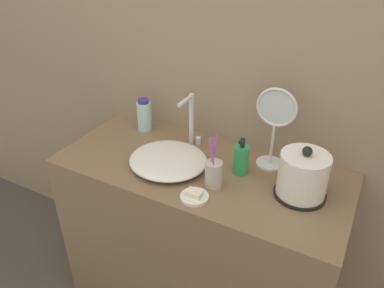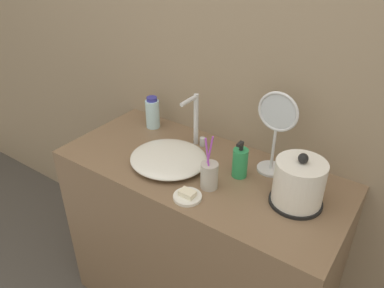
# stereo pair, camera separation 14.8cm
# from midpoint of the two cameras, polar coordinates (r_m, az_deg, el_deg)

# --- Properties ---
(wall_back) EXTENTS (6.00, 0.04, 2.60)m
(wall_back) POSITION_cam_midpoint_polar(r_m,az_deg,el_deg) (1.57, 3.51, 14.98)
(wall_back) COLOR gray
(wall_back) RESTS_ON ground_plane
(vanity_counter) EXTENTS (1.19, 0.53, 0.86)m
(vanity_counter) POSITION_cam_midpoint_polar(r_m,az_deg,el_deg) (1.80, -1.37, -15.07)
(vanity_counter) COLOR brown
(vanity_counter) RESTS_ON ground_plane
(sink_basin) EXTENTS (0.32, 0.30, 0.05)m
(sink_basin) POSITION_cam_midpoint_polar(r_m,az_deg,el_deg) (1.53, -6.43, -2.50)
(sink_basin) COLOR silver
(sink_basin) RESTS_ON vanity_counter
(faucet) EXTENTS (0.06, 0.12, 0.24)m
(faucet) POSITION_cam_midpoint_polar(r_m,az_deg,el_deg) (1.61, -2.76, 3.76)
(faucet) COLOR silver
(faucet) RESTS_ON vanity_counter
(electric_kettle) EXTENTS (0.19, 0.19, 0.21)m
(electric_kettle) POSITION_cam_midpoint_polar(r_m,az_deg,el_deg) (1.37, 13.55, -5.02)
(electric_kettle) COLOR black
(electric_kettle) RESTS_ON vanity_counter
(toothbrush_cup) EXTENTS (0.07, 0.07, 0.21)m
(toothbrush_cup) POSITION_cam_midpoint_polar(r_m,az_deg,el_deg) (1.39, 0.26, -4.64)
(toothbrush_cup) COLOR #B7B2A8
(toothbrush_cup) RESTS_ON vanity_counter
(lotion_bottle) EXTENTS (0.06, 0.06, 0.16)m
(lotion_bottle) POSITION_cam_midpoint_polar(r_m,az_deg,el_deg) (1.46, 4.66, -2.42)
(lotion_bottle) COLOR #2D9956
(lotion_bottle) RESTS_ON vanity_counter
(shampoo_bottle) EXTENTS (0.07, 0.07, 0.16)m
(shampoo_bottle) POSITION_cam_midpoint_polar(r_m,az_deg,el_deg) (1.79, -9.66, 4.29)
(shampoo_bottle) COLOR silver
(shampoo_bottle) RESTS_ON vanity_counter
(soap_dish) EXTENTS (0.10, 0.10, 0.03)m
(soap_dish) POSITION_cam_midpoint_polar(r_m,az_deg,el_deg) (1.36, -2.79, -8.03)
(soap_dish) COLOR silver
(soap_dish) RESTS_ON vanity_counter
(vanity_mirror) EXTENTS (0.16, 0.11, 0.34)m
(vanity_mirror) POSITION_cam_midpoint_polar(r_m,az_deg,el_deg) (1.46, 9.67, 3.05)
(vanity_mirror) COLOR silver
(vanity_mirror) RESTS_ON vanity_counter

